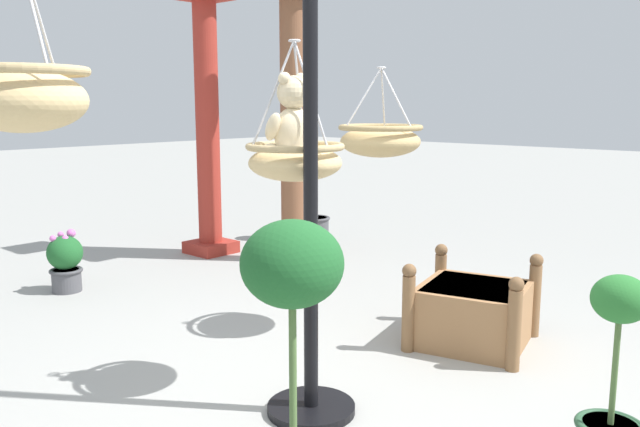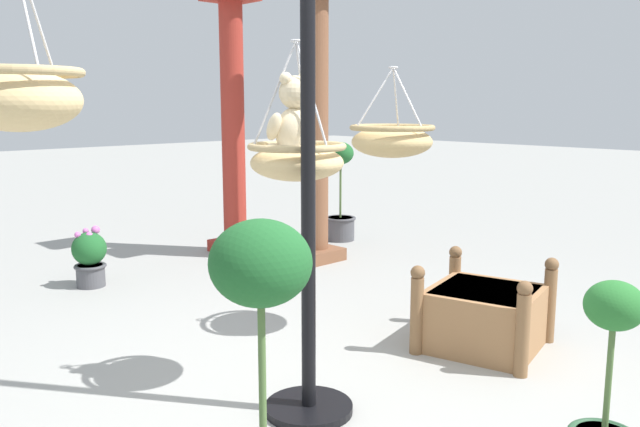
{
  "view_description": "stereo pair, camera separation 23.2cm",
  "coord_description": "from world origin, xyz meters",
  "px_view_note": "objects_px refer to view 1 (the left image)",
  "views": [
    {
      "loc": [
        -2.38,
        -2.03,
        1.52
      ],
      "look_at": [
        -0.0,
        0.11,
        0.98
      ],
      "focal_mm": 36.42,
      "sensor_mm": 36.0,
      "label": 1
    },
    {
      "loc": [
        -2.22,
        -2.19,
        1.52
      ],
      "look_at": [
        -0.0,
        0.11,
        0.98
      ],
      "focal_mm": 36.42,
      "sensor_mm": 36.0,
      "label": 2
    }
  ],
  "objects_px": {
    "potted_plant_flowering_red": "(65,262)",
    "greenhouse_pillar_right": "(208,130)",
    "potted_plant_bushy_green": "(293,423)",
    "potted_plant_fern_front": "(315,198)",
    "greenhouse_pillar_left": "(293,130)",
    "teddy_bear": "(291,122)",
    "hanging_basket_with_teddy": "(295,160)",
    "hanging_basket_right_low": "(380,139)",
    "display_pole_central": "(311,252)",
    "hanging_basket_left_high": "(23,96)",
    "potted_plant_small_succulent": "(612,400)",
    "wooden_planter_box": "(473,311)"
  },
  "relations": [
    {
      "from": "greenhouse_pillar_left",
      "to": "hanging_basket_with_teddy",
      "type": "bearing_deg",
      "value": -135.44
    },
    {
      "from": "teddy_bear",
      "to": "wooden_planter_box",
      "type": "bearing_deg",
      "value": -17.74
    },
    {
      "from": "greenhouse_pillar_right",
      "to": "hanging_basket_with_teddy",
      "type": "bearing_deg",
      "value": -120.83
    },
    {
      "from": "hanging_basket_right_low",
      "to": "teddy_bear",
      "type": "bearing_deg",
      "value": -169.34
    },
    {
      "from": "teddy_bear",
      "to": "potted_plant_flowering_red",
      "type": "bearing_deg",
      "value": 88.72
    },
    {
      "from": "potted_plant_flowering_red",
      "to": "potted_plant_small_succulent",
      "type": "relative_size",
      "value": 0.58
    },
    {
      "from": "potted_plant_small_succulent",
      "to": "greenhouse_pillar_left",
      "type": "bearing_deg",
      "value": 62.43
    },
    {
      "from": "teddy_bear",
      "to": "hanging_basket_left_high",
      "type": "distance_m",
      "value": 1.31
    },
    {
      "from": "display_pole_central",
      "to": "hanging_basket_right_low",
      "type": "distance_m",
      "value": 1.34
    },
    {
      "from": "teddy_bear",
      "to": "potted_plant_fern_front",
      "type": "xyz_separation_m",
      "value": [
        2.92,
        2.52,
        -0.96
      ]
    },
    {
      "from": "hanging_basket_right_low",
      "to": "display_pole_central",
      "type": "bearing_deg",
      "value": -158.29
    },
    {
      "from": "teddy_bear",
      "to": "potted_plant_fern_front",
      "type": "height_order",
      "value": "teddy_bear"
    },
    {
      "from": "potted_plant_flowering_red",
      "to": "potted_plant_bushy_green",
      "type": "xyz_separation_m",
      "value": [
        -1.09,
        -3.67,
        0.29
      ]
    },
    {
      "from": "teddy_bear",
      "to": "greenhouse_pillar_right",
      "type": "relative_size",
      "value": 0.17
    },
    {
      "from": "hanging_basket_with_teddy",
      "to": "greenhouse_pillar_left",
      "type": "height_order",
      "value": "greenhouse_pillar_left"
    },
    {
      "from": "hanging_basket_right_low",
      "to": "greenhouse_pillar_right",
      "type": "relative_size",
      "value": 0.22
    },
    {
      "from": "wooden_planter_box",
      "to": "potted_plant_bushy_green",
      "type": "height_order",
      "value": "potted_plant_bushy_green"
    },
    {
      "from": "hanging_basket_with_teddy",
      "to": "hanging_basket_left_high",
      "type": "xyz_separation_m",
      "value": [
        -1.3,
        0.15,
        0.31
      ]
    },
    {
      "from": "potted_plant_bushy_green",
      "to": "potted_plant_fern_front",
      "type": "bearing_deg",
      "value": 41.77
    },
    {
      "from": "teddy_bear",
      "to": "greenhouse_pillar_left",
      "type": "distance_m",
      "value": 2.91
    },
    {
      "from": "potted_plant_flowering_red",
      "to": "potted_plant_bushy_green",
      "type": "bearing_deg",
      "value": -106.55
    },
    {
      "from": "hanging_basket_left_high",
      "to": "hanging_basket_right_low",
      "type": "xyz_separation_m",
      "value": [
        2.31,
        0.07,
        -0.26
      ]
    },
    {
      "from": "teddy_bear",
      "to": "wooden_planter_box",
      "type": "distance_m",
      "value": 1.78
    },
    {
      "from": "teddy_bear",
      "to": "potted_plant_bushy_green",
      "type": "bearing_deg",
      "value": -135.51
    },
    {
      "from": "hanging_basket_with_teddy",
      "to": "hanging_basket_right_low",
      "type": "height_order",
      "value": "hanging_basket_with_teddy"
    },
    {
      "from": "teddy_bear",
      "to": "potted_plant_bushy_green",
      "type": "distance_m",
      "value": 1.7
    },
    {
      "from": "teddy_bear",
      "to": "hanging_basket_right_low",
      "type": "bearing_deg",
      "value": 10.66
    },
    {
      "from": "potted_plant_flowering_red",
      "to": "teddy_bear",
      "type": "bearing_deg",
      "value": -91.28
    },
    {
      "from": "wooden_planter_box",
      "to": "potted_plant_fern_front",
      "type": "relative_size",
      "value": 0.78
    },
    {
      "from": "potted_plant_flowering_red",
      "to": "greenhouse_pillar_right",
      "type": "bearing_deg",
      "value": 7.83
    },
    {
      "from": "potted_plant_flowering_red",
      "to": "potted_plant_small_succulent",
      "type": "distance_m",
      "value": 4.24
    },
    {
      "from": "hanging_basket_right_low",
      "to": "potted_plant_fern_front",
      "type": "bearing_deg",
      "value": 50.61
    },
    {
      "from": "hanging_basket_right_low",
      "to": "greenhouse_pillar_right",
      "type": "distance_m",
      "value": 2.79
    },
    {
      "from": "greenhouse_pillar_right",
      "to": "wooden_planter_box",
      "type": "distance_m",
      "value": 3.48
    },
    {
      "from": "potted_plant_small_succulent",
      "to": "hanging_basket_left_high",
      "type": "bearing_deg",
      "value": 131.07
    },
    {
      "from": "hanging_basket_left_high",
      "to": "potted_plant_small_succulent",
      "type": "height_order",
      "value": "hanging_basket_left_high"
    },
    {
      "from": "hanging_basket_with_teddy",
      "to": "potted_plant_small_succulent",
      "type": "height_order",
      "value": "hanging_basket_with_teddy"
    },
    {
      "from": "display_pole_central",
      "to": "potted_plant_fern_front",
      "type": "xyz_separation_m",
      "value": [
        3.07,
        2.79,
        -0.35
      ]
    },
    {
      "from": "greenhouse_pillar_left",
      "to": "potted_plant_bushy_green",
      "type": "bearing_deg",
      "value": -135.67
    },
    {
      "from": "potted_plant_fern_front",
      "to": "potted_plant_flowering_red",
      "type": "distance_m",
      "value": 2.87
    },
    {
      "from": "greenhouse_pillar_left",
      "to": "teddy_bear",
      "type": "bearing_deg",
      "value": -135.75
    },
    {
      "from": "greenhouse_pillar_left",
      "to": "potted_plant_small_succulent",
      "type": "height_order",
      "value": "greenhouse_pillar_left"
    },
    {
      "from": "hanging_basket_with_teddy",
      "to": "potted_plant_small_succulent",
      "type": "xyz_separation_m",
      "value": [
        0.19,
        -1.56,
        -0.88
      ]
    },
    {
      "from": "hanging_basket_with_teddy",
      "to": "potted_plant_bushy_green",
      "type": "relative_size",
      "value": 0.6
    },
    {
      "from": "teddy_bear",
      "to": "hanging_basket_left_high",
      "type": "xyz_separation_m",
      "value": [
        -1.3,
        0.13,
        0.12
      ]
    },
    {
      "from": "hanging_basket_left_high",
      "to": "hanging_basket_right_low",
      "type": "distance_m",
      "value": 2.32
    },
    {
      "from": "hanging_basket_left_high",
      "to": "potted_plant_flowering_red",
      "type": "xyz_separation_m",
      "value": [
        1.35,
        2.53,
        -1.3
      ]
    },
    {
      "from": "hanging_basket_with_teddy",
      "to": "potted_plant_bushy_green",
      "type": "height_order",
      "value": "hanging_basket_with_teddy"
    },
    {
      "from": "potted_plant_fern_front",
      "to": "potted_plant_small_succulent",
      "type": "distance_m",
      "value": 4.93
    },
    {
      "from": "hanging_basket_with_teddy",
      "to": "potted_plant_flowering_red",
      "type": "xyz_separation_m",
      "value": [
        0.06,
        2.68,
        -0.99
      ]
    }
  ]
}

